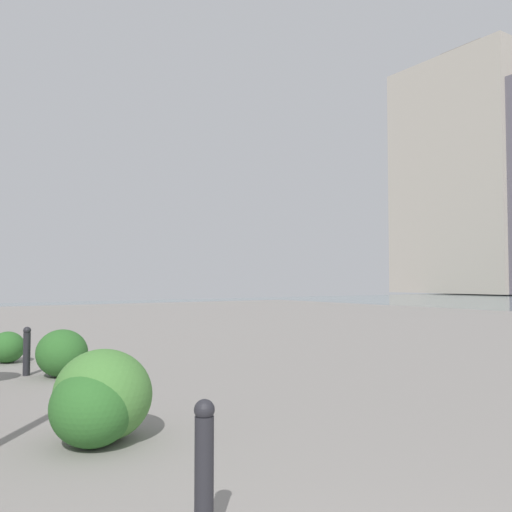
{
  "coord_description": "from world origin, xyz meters",
  "views": [
    {
      "loc": [
        -0.87,
        1.05,
        1.64
      ],
      "look_at": [
        9.1,
        -5.62,
        2.18
      ],
      "focal_mm": 37.89,
      "sensor_mm": 36.0,
      "label": 1
    }
  ],
  "objects": [
    {
      "name": "building_highrise",
      "position": [
        42.58,
        -63.3,
        15.36
      ],
      "size": [
        17.19,
        14.42,
        32.79
      ],
      "color": "#B2A899",
      "rests_on": "ground"
    },
    {
      "name": "bollard_near",
      "position": [
        2.11,
        -0.56,
        0.47
      ],
      "size": [
        0.13,
        0.13,
        0.9
      ],
      "color": "#232328",
      "rests_on": "ground"
    },
    {
      "name": "bollard_mid",
      "position": [
        9.12,
        -0.87,
        0.44
      ],
      "size": [
        0.13,
        0.13,
        0.84
      ],
      "color": "#232328",
      "rests_on": "ground"
    },
    {
      "name": "shrub_low",
      "position": [
        8.66,
        -1.35,
        0.4
      ],
      "size": [
        0.94,
        0.85,
        0.8
      ],
      "color": "#2D6628",
      "rests_on": "ground"
    },
    {
      "name": "shrub_round",
      "position": [
        4.66,
        -0.76,
        0.46
      ],
      "size": [
        1.09,
        0.98,
        0.93
      ],
      "color": "#477F38",
      "rests_on": "ground"
    },
    {
      "name": "shrub_wide",
      "position": [
        10.86,
        -0.84,
        0.31
      ],
      "size": [
        0.73,
        0.66,
        0.62
      ],
      "color": "#2D6628",
      "rests_on": "ground"
    },
    {
      "name": "shrub_tall",
      "position": [
        4.5,
        -0.6,
        0.39
      ],
      "size": [
        0.91,
        0.82,
        0.77
      ],
      "color": "#2D6628",
      "rests_on": "ground"
    }
  ]
}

